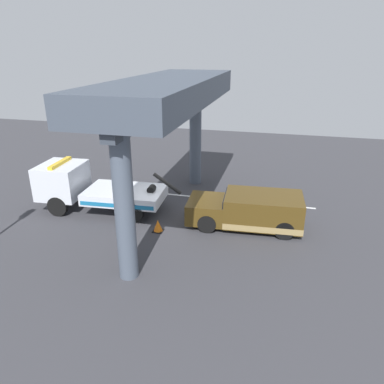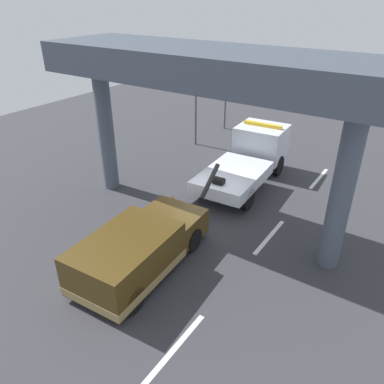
% 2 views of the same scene
% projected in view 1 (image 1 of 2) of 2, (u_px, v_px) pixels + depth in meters
% --- Properties ---
extents(ground_plane, '(60.00, 40.00, 0.10)m').
position_uv_depth(ground_plane, '(165.00, 217.00, 18.15)').
color(ground_plane, '#38383D').
extents(lane_stripe_west, '(2.60, 0.16, 0.01)m').
position_uv_depth(lane_stripe_west, '(290.00, 206.00, 19.29)').
color(lane_stripe_west, silver).
rests_on(lane_stripe_west, ground).
extents(lane_stripe_mid, '(2.60, 0.16, 0.01)m').
position_uv_depth(lane_stripe_mid, '(180.00, 195.00, 20.66)').
color(lane_stripe_mid, silver).
rests_on(lane_stripe_mid, ground).
extents(lane_stripe_east, '(2.60, 0.16, 0.01)m').
position_uv_depth(lane_stripe_east, '(84.00, 186.00, 22.04)').
color(lane_stripe_east, silver).
rests_on(lane_stripe_east, ground).
extents(tow_truck_white, '(7.31, 2.75, 2.46)m').
position_uv_depth(tow_truck_white, '(88.00, 187.00, 18.55)').
color(tow_truck_white, silver).
rests_on(tow_truck_white, ground).
extents(towed_van_green, '(5.32, 2.49, 1.58)m').
position_uv_depth(towed_van_green, '(250.00, 211.00, 16.88)').
color(towed_van_green, '#4C3814').
rests_on(towed_van_green, ground).
extents(overpass_structure, '(3.60, 12.14, 6.55)m').
position_uv_depth(overpass_structure, '(168.00, 99.00, 15.94)').
color(overpass_structure, '#4C5666').
rests_on(overpass_structure, ground).
extents(traffic_cone_orange, '(0.47, 0.47, 0.56)m').
position_uv_depth(traffic_cone_orange, '(158.00, 226.00, 16.59)').
color(traffic_cone_orange, orange).
rests_on(traffic_cone_orange, ground).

